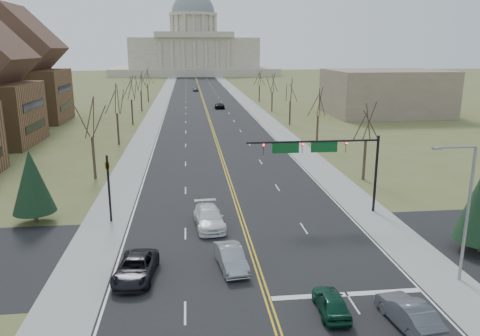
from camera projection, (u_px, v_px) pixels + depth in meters
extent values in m
plane|color=brown|center=(265.00, 291.00, 29.48)|extent=(600.00, 600.00, 0.00)
cube|color=black|center=(203.00, 100.00, 135.32)|extent=(20.00, 380.00, 0.01)
cube|color=black|center=(252.00, 251.00, 35.25)|extent=(120.00, 14.00, 0.01)
cube|color=gray|center=(161.00, 101.00, 134.03)|extent=(4.00, 380.00, 0.03)
cube|color=gray|center=(244.00, 100.00, 136.61)|extent=(4.00, 380.00, 0.03)
cube|color=gold|center=(203.00, 100.00, 135.32)|extent=(0.42, 380.00, 0.01)
cube|color=silver|center=(169.00, 101.00, 134.26)|extent=(0.15, 380.00, 0.01)
cube|color=silver|center=(237.00, 100.00, 136.37)|extent=(0.15, 380.00, 0.01)
cube|color=silver|center=(347.00, 294.00, 29.05)|extent=(9.50, 0.50, 0.01)
cube|color=beige|center=(195.00, 70.00, 269.53)|extent=(90.00, 60.00, 4.00)
cube|color=beige|center=(194.00, 53.00, 267.03)|extent=(70.00, 40.00, 16.00)
cube|color=beige|center=(194.00, 34.00, 244.93)|extent=(42.00, 3.00, 3.00)
cylinder|color=beige|center=(194.00, 27.00, 263.53)|extent=(24.00, 24.00, 12.00)
cylinder|color=beige|center=(193.00, 14.00, 261.83)|extent=(27.00, 27.00, 1.60)
ellipsoid|color=slate|center=(193.00, 13.00, 261.63)|extent=(24.00, 24.00, 22.80)
cylinder|color=black|center=(376.00, 174.00, 42.92)|extent=(0.24, 0.24, 7.20)
cylinder|color=black|center=(313.00, 141.00, 41.47)|extent=(12.00, 0.18, 0.18)
imported|color=black|center=(346.00, 147.00, 41.93)|extent=(0.35, 0.40, 1.10)
sphere|color=#FF0C0C|center=(347.00, 143.00, 41.70)|extent=(0.18, 0.18, 0.18)
imported|color=black|center=(302.00, 148.00, 41.50)|extent=(0.35, 0.40, 1.10)
sphere|color=#FF0C0C|center=(303.00, 144.00, 41.27)|extent=(0.18, 0.18, 0.18)
imported|color=black|center=(263.00, 149.00, 41.12)|extent=(0.35, 0.40, 1.10)
sphere|color=#FF0C0C|center=(264.00, 145.00, 40.89)|extent=(0.18, 0.18, 0.18)
cube|color=#0C4C1E|center=(324.00, 147.00, 41.71)|extent=(2.40, 0.12, 0.90)
cube|color=#0C4C1E|center=(286.00, 148.00, 41.34)|extent=(2.40, 0.12, 0.90)
cylinder|color=black|center=(109.00, 189.00, 40.48)|extent=(0.20, 0.20, 6.00)
imported|color=black|center=(107.00, 164.00, 39.93)|extent=(0.32, 0.36, 0.99)
cylinder|color=gray|center=(467.00, 216.00, 29.76)|extent=(0.20, 0.20, 9.00)
cylinder|color=gray|center=(458.00, 147.00, 28.50)|extent=(2.40, 0.14, 0.14)
cube|color=gray|center=(437.00, 148.00, 28.37)|extent=(0.60, 0.25, 0.15)
cylinder|color=#32251E|center=(364.00, 160.00, 53.66)|extent=(0.32, 0.32, 4.68)
cylinder|color=#32251E|center=(94.00, 158.00, 54.13)|extent=(0.32, 0.32, 4.95)
cylinder|color=#32251E|center=(317.00, 130.00, 72.90)|extent=(0.32, 0.32, 4.68)
cylinder|color=#32251E|center=(118.00, 129.00, 73.38)|extent=(0.32, 0.32, 4.95)
cylinder|color=#32251E|center=(290.00, 113.00, 92.15)|extent=(0.32, 0.32, 4.68)
cylinder|color=#32251E|center=(132.00, 112.00, 92.62)|extent=(0.32, 0.32, 4.95)
cylinder|color=#32251E|center=(272.00, 102.00, 111.39)|extent=(0.32, 0.32, 4.68)
cylinder|color=#32251E|center=(141.00, 101.00, 111.87)|extent=(0.32, 0.32, 4.95)
cylinder|color=#32251E|center=(259.00, 94.00, 130.63)|extent=(0.32, 0.32, 4.68)
cylinder|color=#32251E|center=(148.00, 93.00, 131.11)|extent=(0.32, 0.32, 4.95)
cylinder|color=#32251E|center=(480.00, 245.00, 35.04)|extent=(0.36, 0.36, 1.00)
cylinder|color=#32251E|center=(36.00, 217.00, 40.89)|extent=(0.36, 0.36, 1.00)
cone|color=black|center=(32.00, 181.00, 40.07)|extent=(3.64, 3.64, 5.50)
cube|color=black|center=(36.00, 126.00, 73.81)|extent=(0.10, 9.80, 1.20)
cube|color=black|center=(34.00, 105.00, 72.98)|extent=(0.10, 9.80, 1.20)
cube|color=brown|center=(22.00, 96.00, 95.28)|extent=(17.00, 14.00, 10.50)
cube|color=#493324|center=(17.00, 48.00, 92.90)|extent=(17.00, 14.28, 17.00)
cube|color=black|center=(67.00, 106.00, 96.72)|extent=(0.10, 9.80, 1.20)
cube|color=black|center=(65.00, 88.00, 95.80)|extent=(0.10, 9.80, 1.20)
cube|color=#726551|center=(385.00, 93.00, 105.67)|extent=(25.00, 20.00, 10.00)
imported|color=#0C3826|center=(331.00, 302.00, 26.86)|extent=(1.72, 4.00, 1.34)
imported|color=#51535A|center=(409.00, 313.00, 25.58)|extent=(2.20, 4.86, 1.55)
imported|color=gray|center=(231.00, 258.00, 32.35)|extent=(2.22, 4.79, 1.52)
imported|color=black|center=(136.00, 268.00, 30.90)|extent=(2.96, 5.49, 1.46)
imported|color=white|center=(209.00, 218.00, 39.80)|extent=(2.78, 5.86, 1.65)
imported|color=black|center=(220.00, 105.00, 117.67)|extent=(2.56, 5.29, 1.45)
imported|color=#515459|center=(196.00, 89.00, 164.01)|extent=(1.89, 4.48, 1.51)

